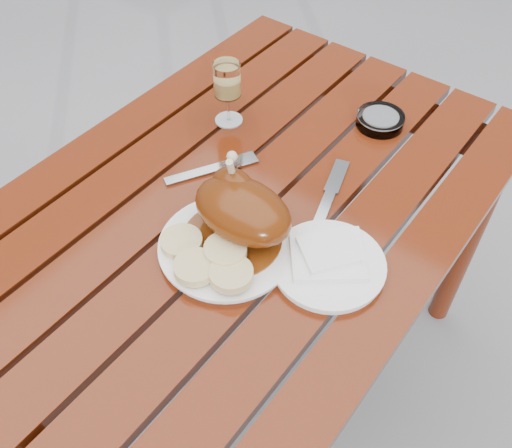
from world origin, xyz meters
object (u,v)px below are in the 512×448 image
(dinner_plate, at_px, (227,247))
(table, at_px, (245,304))
(wine_glass, at_px, (228,94))
(side_plate, at_px, (328,265))
(ashtray, at_px, (380,120))

(dinner_plate, bearing_deg, table, 116.94)
(wine_glass, bearing_deg, side_plate, -28.46)
(dinner_plate, xyz_separation_m, ashtray, (0.04, 0.49, 0.01))
(table, distance_m, wine_glass, 0.51)
(table, xyz_separation_m, dinner_plate, (0.06, -0.12, 0.38))
(wine_glass, distance_m, side_plate, 0.46)
(table, bearing_deg, side_plate, -11.40)
(wine_glass, bearing_deg, ashtray, 34.77)
(side_plate, bearing_deg, ashtray, 107.04)
(dinner_plate, distance_m, side_plate, 0.18)
(wine_glass, bearing_deg, table, -44.79)
(wine_glass, height_order, side_plate, wine_glass)
(wine_glass, distance_m, ashtray, 0.34)
(table, bearing_deg, wine_glass, 135.21)
(table, xyz_separation_m, side_plate, (0.23, -0.05, 0.38))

